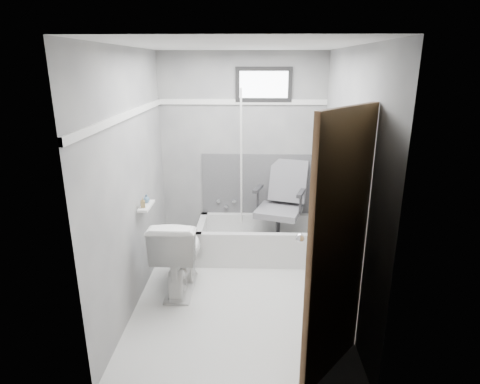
{
  "coord_description": "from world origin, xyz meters",
  "views": [
    {
      "loc": [
        0.11,
        -3.55,
        2.25
      ],
      "look_at": [
        0.0,
        0.35,
        1.0
      ],
      "focal_mm": 30.0,
      "sensor_mm": 36.0,
      "label": 1
    }
  ],
  "objects_px": {
    "soap_bottle_a": "(143,202)",
    "office_chair": "(279,205)",
    "soap_bottle_b": "(146,198)",
    "door": "(388,272)",
    "bathtub": "(260,239)",
    "toilet": "(179,253)"
  },
  "relations": [
    {
      "from": "office_chair",
      "to": "toilet",
      "type": "height_order",
      "value": "office_chair"
    },
    {
      "from": "toilet",
      "to": "soap_bottle_b",
      "type": "distance_m",
      "value": 0.65
    },
    {
      "from": "office_chair",
      "to": "soap_bottle_a",
      "type": "bearing_deg",
      "value": -129.92
    },
    {
      "from": "toilet",
      "to": "soap_bottle_b",
      "type": "height_order",
      "value": "soap_bottle_b"
    },
    {
      "from": "bathtub",
      "to": "office_chair",
      "type": "xyz_separation_m",
      "value": [
        0.22,
        0.05,
        0.42
      ]
    },
    {
      "from": "toilet",
      "to": "soap_bottle_b",
      "type": "bearing_deg",
      "value": -16.43
    },
    {
      "from": "soap_bottle_a",
      "to": "office_chair",
      "type": "bearing_deg",
      "value": 32.45
    },
    {
      "from": "bathtub",
      "to": "soap_bottle_b",
      "type": "relative_size",
      "value": 17.92
    },
    {
      "from": "office_chair",
      "to": "door",
      "type": "bearing_deg",
      "value": -59.07
    },
    {
      "from": "office_chair",
      "to": "door",
      "type": "distance_m",
      "value": 2.35
    },
    {
      "from": "bathtub",
      "to": "soap_bottle_b",
      "type": "bearing_deg",
      "value": -149.33
    },
    {
      "from": "office_chair",
      "to": "soap_bottle_b",
      "type": "xyz_separation_m",
      "value": [
        -1.39,
        -0.74,
        0.33
      ]
    },
    {
      "from": "toilet",
      "to": "soap_bottle_b",
      "type": "relative_size",
      "value": 9.8
    },
    {
      "from": "soap_bottle_b",
      "to": "door",
      "type": "bearing_deg",
      "value": -38.35
    },
    {
      "from": "door",
      "to": "soap_bottle_a",
      "type": "height_order",
      "value": "door"
    },
    {
      "from": "bathtub",
      "to": "toilet",
      "type": "distance_m",
      "value": 1.17
    },
    {
      "from": "soap_bottle_a",
      "to": "bathtub",
      "type": "bearing_deg",
      "value": 35.5
    },
    {
      "from": "bathtub",
      "to": "toilet",
      "type": "bearing_deg",
      "value": -136.96
    },
    {
      "from": "office_chair",
      "to": "toilet",
      "type": "relative_size",
      "value": 1.25
    },
    {
      "from": "office_chair",
      "to": "soap_bottle_b",
      "type": "bearing_deg",
      "value": -134.23
    },
    {
      "from": "bathtub",
      "to": "soap_bottle_a",
      "type": "bearing_deg",
      "value": -144.5
    },
    {
      "from": "bathtub",
      "to": "soap_bottle_b",
      "type": "height_order",
      "value": "soap_bottle_b"
    }
  ]
}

